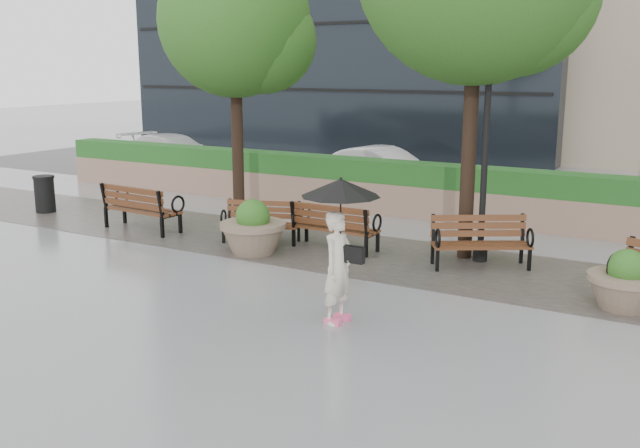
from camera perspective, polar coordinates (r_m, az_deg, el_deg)
The scene contains 16 objects.
ground at distance 11.97m, azimuth -3.97°, elevation -5.52°, with size 100.00×100.00×0.00m, color gray.
cobble_strip at distance 14.45m, azimuth 2.66°, elevation -2.30°, with size 28.00×3.20×0.01m, color #383330.
hedge_wall at distance 17.88m, azimuth 8.57°, elevation 2.63°, with size 24.00×0.80×1.35m.
asphalt_street at distance 21.71m, azimuth 12.39°, elevation 2.46°, with size 40.00×7.00×0.00m, color black.
bench_0 at distance 16.80m, azimuth -14.05°, elevation 0.53°, with size 2.02×0.93×1.05m.
bench_1 at distance 15.26m, azimuth -4.72°, elevation -0.53°, with size 1.73×1.13×0.87m.
bench_2 at distance 14.62m, azimuth 1.19°, elevation -0.97°, with size 1.82×0.76×0.96m.
bench_3 at distance 13.65m, azimuth 12.70°, elevation -2.26°, with size 1.89×1.54×0.96m.
planter_left at distance 14.34m, azimuth -5.37°, elevation -0.68°, with size 1.32×1.32×1.11m.
planter_right at distance 12.02m, azimuth 23.22°, elevation -4.58°, with size 1.15×1.15×0.96m.
trash_bin at distance 19.64m, azimuth -21.16°, elevation 2.17°, with size 0.54×0.54×0.90m, color black.
lamppost at distance 13.80m, azimuth 13.02°, elevation 4.50°, with size 0.28×0.28×4.18m.
tree_0 at distance 17.39m, azimuth -6.28°, elevation 15.46°, with size 3.64×3.57×6.52m.
car_left at distance 25.60m, azimuth -11.64°, elevation 5.51°, with size 1.88×4.62×1.34m, color silver.
car_right at distance 21.57m, azimuth 5.08°, elevation 4.38°, with size 1.38×3.95×1.30m, color silver.
pedestrian at distance 10.28m, azimuth 1.56°, elevation -1.01°, with size 1.16×1.16×2.13m.
Camera 1 is at (6.37, -9.43, 3.71)m, focal length 40.00 mm.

